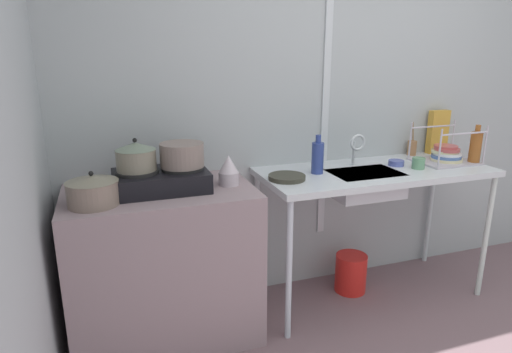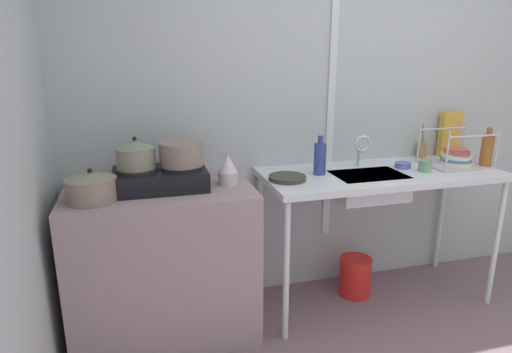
{
  "view_description": "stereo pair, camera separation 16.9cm",
  "coord_description": "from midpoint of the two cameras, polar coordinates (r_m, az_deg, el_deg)",
  "views": [
    {
      "loc": [
        -1.6,
        -1.0,
        1.65
      ],
      "look_at": [
        -0.78,
        1.35,
        0.94
      ],
      "focal_mm": 30.65,
      "sensor_mm": 36.0,
      "label": 1
    },
    {
      "loc": [
        -1.44,
        -1.05,
        1.65
      ],
      "look_at": [
        -0.78,
        1.35,
        0.94
      ],
      "focal_mm": 30.65,
      "sensor_mm": 36.0,
      "label": 2
    }
  ],
  "objects": [
    {
      "name": "wall_back",
      "position": [
        3.16,
        9.74,
        8.74
      ],
      "size": [
        4.65,
        0.1,
        2.54
      ],
      "primitive_type": "cube",
      "color": "#AAB0B3",
      "rests_on": "ground"
    },
    {
      "name": "wall_metal_strip",
      "position": [
        3.02,
        7.53,
        10.93
      ],
      "size": [
        0.05,
        0.01,
        2.03
      ],
      "primitive_type": "cube",
      "color": "silver"
    },
    {
      "name": "counter_concrete",
      "position": [
        2.67,
        -13.69,
        -11.17
      ],
      "size": [
        1.04,
        0.63,
        0.91
      ],
      "primitive_type": "cube",
      "color": "gray",
      "rests_on": "ground"
    },
    {
      "name": "counter_sink",
      "position": [
        2.96,
        13.73,
        -0.32
      ],
      "size": [
        1.54,
        0.63,
        0.91
      ],
      "color": "silver",
      "rests_on": "ground"
    },
    {
      "name": "stove",
      "position": [
        2.48,
        -14.24,
        -0.44
      ],
      "size": [
        0.51,
        0.34,
        0.13
      ],
      "color": "black",
      "rests_on": "counter_concrete"
    },
    {
      "name": "pot_on_left_burner",
      "position": [
        2.44,
        -17.33,
        2.52
      ],
      "size": [
        0.21,
        0.21,
        0.18
      ],
      "color": "gray",
      "rests_on": "stove"
    },
    {
      "name": "pot_on_right_burner",
      "position": [
        2.46,
        -11.6,
        2.78
      ],
      "size": [
        0.24,
        0.24,
        0.13
      ],
      "color": "gray",
      "rests_on": "stove"
    },
    {
      "name": "pot_beside_stove",
      "position": [
        2.34,
        -22.5,
        -1.7
      ],
      "size": [
        0.26,
        0.26,
        0.18
      ],
      "color": "#7F6C60",
      "rests_on": "counter_concrete"
    },
    {
      "name": "percolator",
      "position": [
        2.51,
        -5.52,
        0.77
      ],
      "size": [
        0.12,
        0.12,
        0.17
      ],
      "color": "beige",
      "rests_on": "counter_concrete"
    },
    {
      "name": "sink_basin",
      "position": [
        2.87,
        12.33,
        -0.96
      ],
      "size": [
        0.45,
        0.31,
        0.15
      ],
      "primitive_type": "cube",
      "color": "silver",
      "rests_on": "counter_sink"
    },
    {
      "name": "faucet",
      "position": [
        2.95,
        11.42,
        4.04
      ],
      "size": [
        0.11,
        0.07,
        0.22
      ],
      "color": "silver",
      "rests_on": "counter_sink"
    },
    {
      "name": "frying_pan",
      "position": [
        2.62,
        2.21,
        -0.12
      ],
      "size": [
        0.22,
        0.22,
        0.03
      ],
      "primitive_type": "cylinder",
      "color": "#353429",
      "rests_on": "counter_sink"
    },
    {
      "name": "dish_rack",
      "position": [
        3.27,
        22.2,
        2.62
      ],
      "size": [
        0.4,
        0.31,
        0.27
      ],
      "color": "#BDB5C3",
      "rests_on": "counter_sink"
    },
    {
      "name": "cup_by_rack",
      "position": [
        3.02,
        18.95,
        1.65
      ],
      "size": [
        0.08,
        0.08,
        0.07
      ],
      "primitive_type": "cylinder",
      "color": "#62966F",
      "rests_on": "counter_sink"
    },
    {
      "name": "small_bowl_on_drainboard",
      "position": [
        3.07,
        16.34,
        1.71
      ],
      "size": [
        0.1,
        0.1,
        0.04
      ],
      "primitive_type": "cylinder",
      "color": "#525EAF",
      "rests_on": "counter_sink"
    },
    {
      "name": "bottle_by_sink",
      "position": [
        2.75,
        6.31,
        2.51
      ],
      "size": [
        0.08,
        0.08,
        0.24
      ],
      "color": "navy",
      "rests_on": "counter_sink"
    },
    {
      "name": "bottle_by_rack",
      "position": [
        3.3,
        25.43,
        3.48
      ],
      "size": [
        0.08,
        0.08,
        0.27
      ],
      "color": "#9A5522",
      "rests_on": "counter_sink"
    },
    {
      "name": "cereal_box",
      "position": [
        3.54,
        21.39,
        5.45
      ],
      "size": [
        0.16,
        0.06,
        0.32
      ],
      "primitive_type": "cube",
      "rotation": [
        0.0,
        0.0,
        0.04
      ],
      "color": "gold",
      "rests_on": "counter_sink"
    },
    {
      "name": "utensil_jar",
      "position": [
        3.42,
        18.36,
        3.61
      ],
      "size": [
        0.07,
        0.07,
        0.25
      ],
      "color": "#A3704A",
      "rests_on": "counter_sink"
    },
    {
      "name": "bucket_on_floor",
      "position": [
        3.24,
        10.77,
        -12.28
      ],
      "size": [
        0.22,
        0.22,
        0.27
      ],
      "primitive_type": "cylinder",
      "color": "red",
      "rests_on": "ground"
    }
  ]
}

